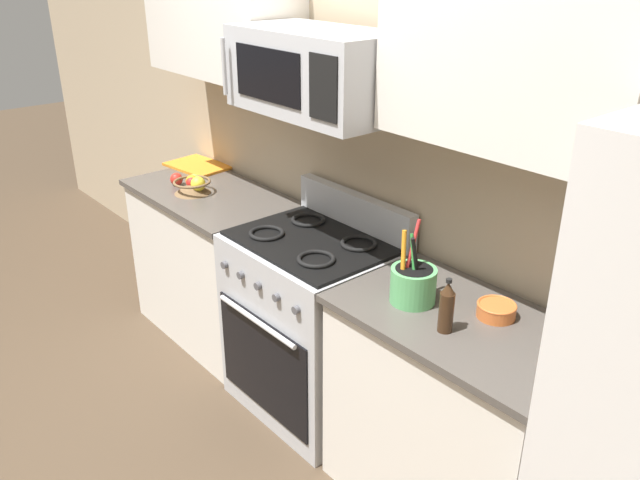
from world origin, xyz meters
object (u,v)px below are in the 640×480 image
at_px(microwave, 316,72).
at_px(apple_loose, 177,179).
at_px(range_oven, 313,323).
at_px(cutting_board, 198,166).
at_px(bottle_soy, 447,307).
at_px(prep_bowl, 496,310).
at_px(fruit_basket, 193,185).
at_px(utensil_crock, 413,283).

distance_m(microwave, apple_loose, 1.35).
relative_size(range_oven, apple_loose, 14.93).
bearing_deg(cutting_board, microwave, -6.66).
xyz_separation_m(bottle_soy, prep_bowl, (0.06, 0.22, -0.07)).
relative_size(fruit_basket, prep_bowl, 1.42).
distance_m(utensil_crock, bottle_soy, 0.23).
distance_m(utensil_crock, apple_loose, 1.79).
bearing_deg(range_oven, utensil_crock, -4.30).
xyz_separation_m(range_oven, microwave, (-0.00, 0.03, 1.22)).
distance_m(fruit_basket, apple_loose, 0.18).
relative_size(microwave, apple_loose, 10.71).
bearing_deg(microwave, fruit_basket, -173.69).
height_order(range_oven, prep_bowl, range_oven).
height_order(microwave, utensil_crock, microwave).
height_order(utensil_crock, apple_loose, utensil_crock).
height_order(range_oven, microwave, microwave).
xyz_separation_m(microwave, bottle_soy, (0.89, -0.15, -0.69)).
height_order(fruit_basket, bottle_soy, bottle_soy).
xyz_separation_m(microwave, utensil_crock, (0.67, -0.08, -0.70)).
distance_m(utensil_crock, prep_bowl, 0.32).
distance_m(range_oven, utensil_crock, 0.85).
relative_size(microwave, bottle_soy, 3.72).
xyz_separation_m(fruit_basket, apple_loose, (-0.17, -0.01, -0.01)).
distance_m(microwave, utensil_crock, 0.98).
height_order(fruit_basket, prep_bowl, fruit_basket).
bearing_deg(prep_bowl, range_oven, -173.94).
distance_m(microwave, fruit_basket, 1.20).
xyz_separation_m(range_oven, cutting_board, (-1.34, 0.18, 0.44)).
bearing_deg(fruit_basket, cutting_board, 146.45).
bearing_deg(apple_loose, microwave, 5.74).
xyz_separation_m(cutting_board, bottle_soy, (2.23, -0.30, 0.09)).
distance_m(range_oven, microwave, 1.22).
xyz_separation_m(microwave, apple_loose, (-1.12, -0.11, -0.75)).
relative_size(range_oven, utensil_crock, 3.33).
distance_m(fruit_basket, bottle_soy, 1.84).
distance_m(range_oven, prep_bowl, 1.06).
bearing_deg(cutting_board, utensil_crock, -6.61).
relative_size(range_oven, cutting_board, 2.81).
distance_m(microwave, prep_bowl, 1.22).
xyz_separation_m(apple_loose, bottle_soy, (2.01, -0.03, 0.06)).
distance_m(range_oven, apple_loose, 1.22).
bearing_deg(cutting_board, fruit_basket, -33.55).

